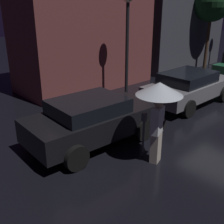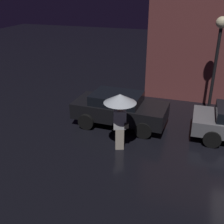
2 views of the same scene
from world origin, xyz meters
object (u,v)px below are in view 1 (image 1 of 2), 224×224
pedestrian_with_umbrella (159,99)px  street_lamp_near (128,18)px  parked_car_black (92,119)px  parked_car_grey (189,86)px  parking_meter (144,130)px

pedestrian_with_umbrella → street_lamp_near: street_lamp_near is taller
parked_car_black → parked_car_grey: size_ratio=0.95×
pedestrian_with_umbrella → parking_meter: pedestrian_with_umbrella is taller
parking_meter → street_lamp_near: street_lamp_near is taller
pedestrian_with_umbrella → parking_meter: (-0.03, 0.42, -0.99)m
pedestrian_with_umbrella → street_lamp_near: size_ratio=0.49×
street_lamp_near → pedestrian_with_umbrella: bearing=-126.1°
parked_car_grey → pedestrian_with_umbrella: bearing=-156.3°
parked_car_grey → parking_meter: (-4.62, -1.68, 0.05)m
parked_car_black → street_lamp_near: street_lamp_near is taller
parking_meter → parked_car_black: bearing=110.3°
parked_car_grey → parking_meter: 4.91m
parked_car_black → parking_meter: bearing=-67.8°
parked_car_grey → street_lamp_near: 3.74m
parked_car_grey → parked_car_black: bearing=-179.3°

